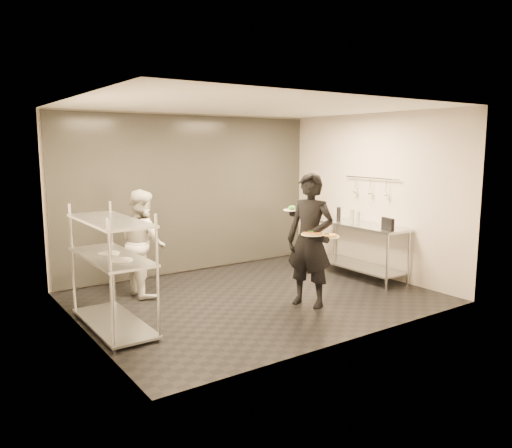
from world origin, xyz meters
TOP-DOWN VIEW (x-y plane):
  - room_shell at (0.00, 1.18)m, footprint 5.00×4.00m
  - pass_rack at (-2.15, -0.00)m, footprint 0.60×1.60m
  - prep_counter at (2.18, 0.00)m, footprint 0.60×1.80m
  - utensil_rail at (2.43, -0.00)m, footprint 0.07×1.20m
  - waiter at (0.43, -0.74)m, footprint 0.69×0.81m
  - chef at (-1.30, 1.10)m, footprint 0.61×0.78m
  - pizza_plate_near at (0.31, -0.92)m, footprint 0.31×0.31m
  - pizza_plate_far at (0.57, -0.94)m, footprint 0.31×0.31m
  - salad_plate at (0.37, -0.40)m, footprint 0.25×0.25m
  - pos_monitor at (2.06, -0.72)m, footprint 0.13×0.28m
  - bottle_green at (2.14, -0.01)m, footprint 0.06×0.06m
  - bottle_clear at (2.21, 0.21)m, footprint 0.07×0.07m
  - bottle_dark at (2.10, 0.43)m, footprint 0.07×0.07m

SIDE VIEW (x-z plane):
  - prep_counter at x=2.18m, z-range 0.17..1.09m
  - pass_rack at x=-2.15m, z-range 0.02..1.52m
  - chef at x=-1.30m, z-range 0.00..1.61m
  - waiter at x=0.43m, z-range 0.00..1.88m
  - pos_monitor at x=2.06m, z-range 0.92..1.12m
  - pizza_plate_far at x=0.57m, z-range 0.99..1.05m
  - bottle_green at x=2.14m, z-range 0.92..1.14m
  - bottle_clear at x=2.21m, z-range 0.92..1.14m
  - bottle_dark at x=2.10m, z-range 0.92..1.17m
  - pizza_plate_near at x=0.31m, z-range 1.05..1.10m
  - salad_plate at x=0.37m, z-range 1.32..1.39m
  - room_shell at x=0.00m, z-range 0.00..2.80m
  - utensil_rail at x=2.43m, z-range 1.39..1.70m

